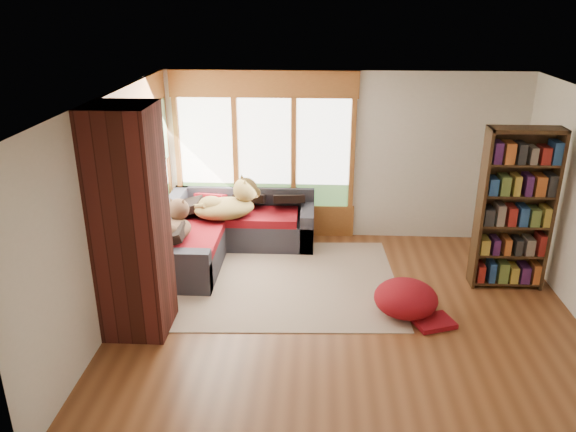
% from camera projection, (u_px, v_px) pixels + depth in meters
% --- Properties ---
extents(floor, '(5.50, 5.50, 0.00)m').
position_uv_depth(floor, '(346.00, 317.00, 6.77)').
color(floor, brown).
rests_on(floor, ground).
extents(ceiling, '(5.50, 5.50, 0.00)m').
position_uv_depth(ceiling, '(356.00, 100.00, 5.82)').
color(ceiling, white).
extents(wall_back, '(5.50, 0.04, 2.60)m').
position_uv_depth(wall_back, '(342.00, 157.00, 8.62)').
color(wall_back, silver).
rests_on(wall_back, ground).
extents(wall_front, '(5.50, 0.04, 2.60)m').
position_uv_depth(wall_front, '(368.00, 346.00, 3.97)').
color(wall_front, silver).
rests_on(wall_front, ground).
extents(wall_left, '(0.04, 5.00, 2.60)m').
position_uv_depth(wall_left, '(110.00, 212.00, 6.43)').
color(wall_left, silver).
rests_on(wall_left, ground).
extents(windows_back, '(2.82, 0.10, 1.90)m').
position_uv_depth(windows_back, '(264.00, 153.00, 8.63)').
color(windows_back, '#995927').
rests_on(windows_back, wall_back).
extents(windows_left, '(0.10, 2.62, 1.90)m').
position_uv_depth(windows_left, '(143.00, 176.00, 7.53)').
color(windows_left, '#995927').
rests_on(windows_left, wall_left).
extents(roller_blind, '(0.03, 0.72, 0.90)m').
position_uv_depth(roller_blind, '(159.00, 133.00, 8.15)').
color(roller_blind, gray).
rests_on(roller_blind, wall_left).
extents(brick_chimney, '(0.70, 0.70, 2.60)m').
position_uv_depth(brick_chimney, '(131.00, 224.00, 6.09)').
color(brick_chimney, '#471914').
rests_on(brick_chimney, ground).
extents(sectional_sofa, '(2.20, 2.20, 0.80)m').
position_uv_depth(sectional_sofa, '(210.00, 234.00, 8.33)').
color(sectional_sofa, '#27252D').
rests_on(sectional_sofa, ground).
extents(area_rug, '(3.41, 2.67, 0.01)m').
position_uv_depth(area_rug, '(274.00, 281.00, 7.60)').
color(area_rug, beige).
rests_on(area_rug, ground).
extents(bookshelf, '(0.91, 0.30, 2.13)m').
position_uv_depth(bookshelf, '(515.00, 210.00, 7.13)').
color(bookshelf, '#392413').
rests_on(bookshelf, ground).
extents(pouf, '(0.94, 0.94, 0.42)m').
position_uv_depth(pouf, '(406.00, 297.00, 6.76)').
color(pouf, maroon).
rests_on(pouf, area_rug).
extents(dog_tan, '(1.05, 0.86, 0.52)m').
position_uv_depth(dog_tan, '(229.00, 201.00, 8.24)').
color(dog_tan, olive).
rests_on(dog_tan, sectional_sofa).
extents(dog_brindle, '(0.60, 0.84, 0.43)m').
position_uv_depth(dog_brindle, '(173.00, 224.00, 7.55)').
color(dog_brindle, '#36241A').
rests_on(dog_brindle, sectional_sofa).
extents(throw_pillows, '(1.98, 1.68, 0.45)m').
position_uv_depth(throw_pillows, '(213.00, 201.00, 8.29)').
color(throw_pillows, black).
rests_on(throw_pillows, sectional_sofa).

